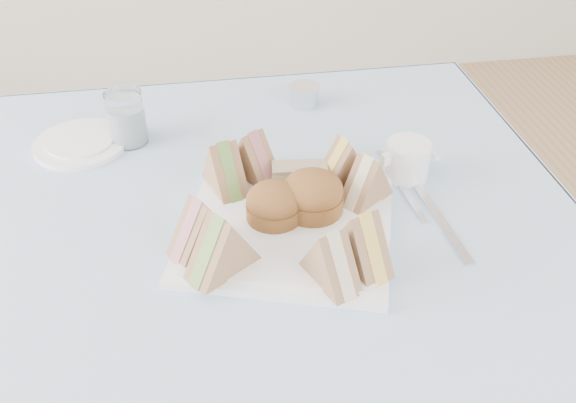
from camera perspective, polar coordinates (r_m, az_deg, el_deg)
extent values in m
cube|color=brown|center=(1.21, -2.79, -16.91)|extent=(0.90, 0.90, 0.74)
cube|color=silver|center=(0.93, -3.47, -3.34)|extent=(1.02, 1.02, 0.01)
cube|color=white|center=(0.94, 0.00, -2.14)|extent=(0.37, 0.37, 0.01)
cylinder|color=brown|center=(0.92, -1.25, -0.19)|extent=(0.11, 0.11, 0.06)
cylinder|color=brown|center=(0.94, 2.20, 0.65)|extent=(0.10, 0.10, 0.06)
cube|color=#CEC57C|center=(0.99, 1.04, 2.26)|extent=(0.09, 0.04, 0.04)
cylinder|color=white|center=(1.18, -17.94, 4.94)|extent=(0.21, 0.21, 0.01)
cylinder|color=white|center=(1.15, -14.18, 7.23)|extent=(0.08, 0.08, 0.10)
cylinder|color=silver|center=(1.25, 1.44, 9.31)|extent=(0.08, 0.08, 0.03)
cube|color=silver|center=(0.98, 13.55, -1.87)|extent=(0.03, 0.19, 0.00)
cube|color=silver|center=(1.03, 10.26, 0.96)|extent=(0.02, 0.17, 0.00)
cylinder|color=white|center=(1.05, 10.57, 3.66)|extent=(0.09, 0.09, 0.06)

